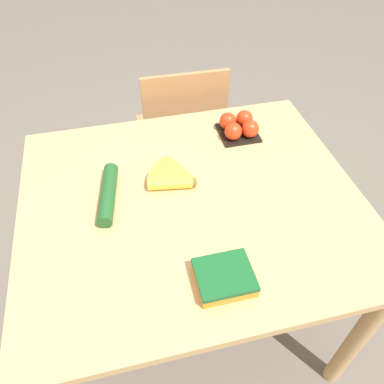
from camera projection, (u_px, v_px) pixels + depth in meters
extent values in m
plane|color=#665B51|center=(192.00, 310.00, 1.78)|extent=(12.00, 12.00, 0.00)
cube|color=tan|center=(192.00, 201.00, 1.24)|extent=(1.11, 0.96, 0.03)
cylinder|color=tan|center=(358.00, 338.00, 1.31)|extent=(0.06, 0.06, 0.74)
cylinder|color=tan|center=(66.00, 212.00, 1.72)|extent=(0.06, 0.06, 0.74)
cylinder|color=tan|center=(268.00, 177.00, 1.88)|extent=(0.06, 0.06, 0.74)
cube|color=#A87547|center=(179.00, 133.00, 2.01)|extent=(0.43, 0.41, 0.03)
cube|color=#A87547|center=(186.00, 117.00, 1.71)|extent=(0.39, 0.03, 0.43)
cylinder|color=#A87547|center=(203.00, 144.00, 2.32)|extent=(0.04, 0.04, 0.44)
cylinder|color=#A87547|center=(146.00, 152.00, 2.26)|extent=(0.04, 0.04, 0.44)
cylinder|color=#A87547|center=(218.00, 181.00, 2.08)|extent=(0.04, 0.04, 0.44)
cylinder|color=#A87547|center=(154.00, 191.00, 2.03)|extent=(0.04, 0.04, 0.44)
sphere|color=brown|center=(192.00, 182.00, 1.25)|extent=(0.03, 0.03, 0.03)
cylinder|color=yellow|center=(178.00, 171.00, 1.29)|extent=(0.10, 0.15, 0.04)
cylinder|color=yellow|center=(176.00, 173.00, 1.29)|extent=(0.12, 0.14, 0.04)
cylinder|color=yellow|center=(174.00, 174.00, 1.28)|extent=(0.13, 0.13, 0.04)
cylinder|color=yellow|center=(172.00, 177.00, 1.27)|extent=(0.14, 0.12, 0.04)
cylinder|color=yellow|center=(171.00, 179.00, 1.27)|extent=(0.15, 0.10, 0.04)
cylinder|color=yellow|center=(170.00, 181.00, 1.26)|extent=(0.15, 0.08, 0.04)
cylinder|color=yellow|center=(170.00, 184.00, 1.25)|extent=(0.15, 0.06, 0.04)
cube|color=black|center=(238.00, 133.00, 1.47)|extent=(0.15, 0.15, 0.01)
sphere|color=red|center=(233.00, 131.00, 1.41)|extent=(0.07, 0.07, 0.07)
sphere|color=red|center=(250.00, 129.00, 1.43)|extent=(0.07, 0.07, 0.07)
sphere|color=red|center=(228.00, 121.00, 1.46)|extent=(0.07, 0.07, 0.07)
sphere|color=red|center=(244.00, 119.00, 1.47)|extent=(0.07, 0.07, 0.07)
cube|color=orange|center=(224.00, 277.00, 1.00)|extent=(0.15, 0.13, 0.04)
cube|color=#145123|center=(225.00, 275.00, 0.99)|extent=(0.15, 0.13, 0.01)
cylinder|color=#1E5123|center=(108.00, 194.00, 1.21)|extent=(0.09, 0.25, 0.05)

